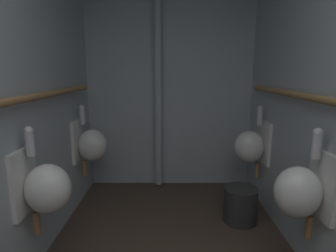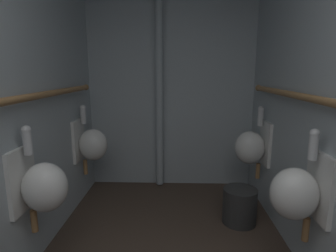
{
  "view_description": "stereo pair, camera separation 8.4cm",
  "coord_description": "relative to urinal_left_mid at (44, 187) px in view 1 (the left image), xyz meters",
  "views": [
    {
      "loc": [
        -0.02,
        -0.08,
        1.41
      ],
      "look_at": [
        -0.01,
        2.45,
        0.9
      ],
      "focal_mm": 29.12,
      "sensor_mm": 36.0,
      "label": 1
    },
    {
      "loc": [
        0.06,
        -0.08,
        1.41
      ],
      "look_at": [
        -0.01,
        2.45,
        0.9
      ],
      "focal_mm": 29.12,
      "sensor_mm": 36.0,
      "label": 2
    }
  ],
  "objects": [
    {
      "name": "wall_left",
      "position": [
        -0.18,
        -0.01,
        0.63
      ],
      "size": [
        0.06,
        3.33,
        2.57
      ],
      "primitive_type": "cube",
      "color": "#ACB8BE",
      "rests_on": "ground"
    },
    {
      "name": "wall_right",
      "position": [
        1.86,
        -0.01,
        0.63
      ],
      "size": [
        0.06,
        3.33,
        2.57
      ],
      "primitive_type": "cube",
      "color": "#ACB8BE",
      "rests_on": "ground"
    },
    {
      "name": "wall_back",
      "position": [
        0.84,
        1.63,
        0.63
      ],
      "size": [
        2.09,
        0.06,
        2.57
      ],
      "primitive_type": "cube",
      "color": "#ACB8BE",
      "rests_on": "ground"
    },
    {
      "name": "urinal_left_mid",
      "position": [
        0.0,
        0.0,
        0.0
      ],
      "size": [
        0.32,
        0.3,
        0.76
      ],
      "color": "white"
    },
    {
      "name": "urinal_left_far",
      "position": [
        0.0,
        1.08,
        0.0
      ],
      "size": [
        0.32,
        0.3,
        0.76
      ],
      "color": "white"
    },
    {
      "name": "urinal_right_mid",
      "position": [
        1.68,
        -0.05,
        0.0
      ],
      "size": [
        0.32,
        0.3,
        0.76
      ],
      "color": "white"
    },
    {
      "name": "urinal_right_far",
      "position": [
        1.68,
        1.02,
        0.0
      ],
      "size": [
        0.32,
        0.3,
        0.76
      ],
      "color": "white"
    },
    {
      "name": "supply_pipe_left",
      "position": [
        -0.09,
        0.01,
        0.58
      ],
      "size": [
        0.06,
        2.61,
        0.06
      ],
      "color": "#9E7042"
    },
    {
      "name": "supply_pipe_right",
      "position": [
        1.77,
        -0.03,
        0.58
      ],
      "size": [
        0.06,
        2.58,
        0.06
      ],
      "color": "#9E7042"
    },
    {
      "name": "standpipe_back_wall",
      "position": [
        0.7,
        1.52,
        0.63
      ],
      "size": [
        0.09,
        0.09,
        2.52
      ],
      "primitive_type": "cylinder",
      "color": "#ACB8BE",
      "rests_on": "ground"
    },
    {
      "name": "waste_bin",
      "position": [
        1.5,
        0.69,
        -0.49
      ],
      "size": [
        0.31,
        0.31,
        0.34
      ],
      "primitive_type": "cylinder",
      "color": "#2D2D2D",
      "rests_on": "ground"
    }
  ]
}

